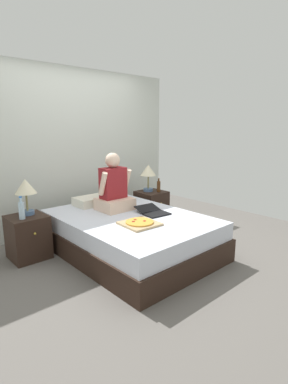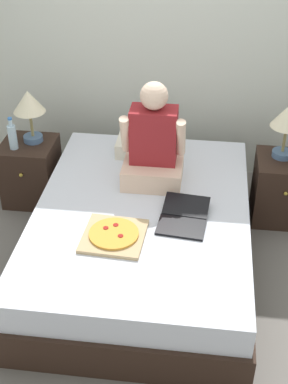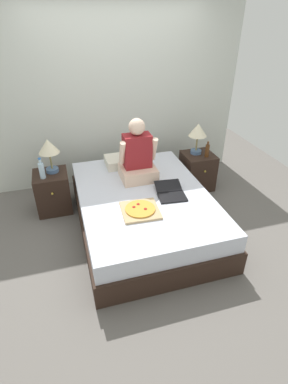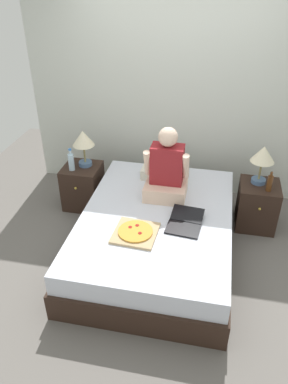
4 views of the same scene
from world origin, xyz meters
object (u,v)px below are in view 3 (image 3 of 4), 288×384
(water_bottle, at_px, (42,170))
(pizza_box, at_px, (140,210))
(lamp_on_right_nightstand, at_px, (198,132))
(nightstand_right, at_px, (197,171))
(beer_bottle, at_px, (207,150))
(nightstand_left, at_px, (53,192))
(lamp_on_left_nightstand, at_px, (49,149))
(laptop, at_px, (171,193))
(person_seated, at_px, (138,157))
(bed, at_px, (144,210))

(water_bottle, xyz_separation_m, pizza_box, (1.00, -0.97, -0.14))
(lamp_on_right_nightstand, bearing_deg, nightstand_right, -59.07)
(nightstand_right, bearing_deg, beer_bottle, -54.99)
(nightstand_left, height_order, lamp_on_left_nightstand, lamp_on_left_nightstand)
(nightstand_left, xyz_separation_m, laptop, (1.35, -0.84, 0.24))
(nightstand_right, xyz_separation_m, laptop, (-0.76, -0.84, 0.24))
(pizza_box, bearing_deg, lamp_on_right_nightstand, 43.69)
(lamp_on_left_nightstand, height_order, nightstand_right, lamp_on_left_nightstand)
(beer_bottle, relative_size, person_seated, 0.29)
(nightstand_left, relative_size, laptop, 1.23)
(nightstand_right, bearing_deg, lamp_on_right_nightstand, 120.93)
(laptop, bearing_deg, lamp_on_right_nightstand, 50.78)
(laptop, height_order, pizza_box, laptop)
(water_bottle, relative_size, nightstand_right, 0.51)
(water_bottle, bearing_deg, nightstand_left, 48.35)
(bed, xyz_separation_m, lamp_on_right_nightstand, (1.03, 0.76, 0.63))
(laptop, bearing_deg, nightstand_left, 148.07)
(nightstand_right, relative_size, person_seated, 0.70)
(nightstand_left, xyz_separation_m, nightstand_right, (2.11, 0.00, 0.00))
(nightstand_right, bearing_deg, lamp_on_left_nightstand, 178.62)
(person_seated, bearing_deg, bed, -95.20)
(bed, distance_m, person_seated, 0.66)
(water_bottle, xyz_separation_m, laptop, (1.43, -0.75, -0.14))
(nightstand_left, distance_m, water_bottle, 0.40)
(lamp_on_right_nightstand, xyz_separation_m, person_seated, (-0.99, -0.38, -0.09))
(bed, height_order, nightstand_left, nightstand_left)
(bed, xyz_separation_m, water_bottle, (-1.14, 0.62, 0.41))
(nightstand_left, distance_m, lamp_on_left_nightstand, 0.60)
(person_seated, xyz_separation_m, laptop, (0.26, -0.51, -0.27))
(nightstand_right, height_order, pizza_box, nightstand_right)
(lamp_on_left_nightstand, distance_m, beer_bottle, 2.16)
(laptop, bearing_deg, water_bottle, 152.27)
(lamp_on_left_nightstand, relative_size, nightstand_right, 0.82)
(bed, bearing_deg, lamp_on_left_nightstand, 143.09)
(nightstand_right, bearing_deg, laptop, -132.00)
(lamp_on_right_nightstand, distance_m, beer_bottle, 0.29)
(nightstand_left, height_order, person_seated, person_seated)
(bed, distance_m, water_bottle, 1.36)
(nightstand_left, relative_size, pizza_box, 1.30)
(beer_bottle, distance_m, person_seated, 1.12)
(lamp_on_left_nightstand, bearing_deg, nightstand_right, -1.38)
(nightstand_left, height_order, nightstand_right, same)
(nightstand_left, height_order, lamp_on_right_nightstand, lamp_on_right_nightstand)
(bed, relative_size, lamp_on_right_nightstand, 4.79)
(water_bottle, bearing_deg, person_seated, -11.61)
(nightstand_right, xyz_separation_m, pizza_box, (-1.20, -1.06, 0.24))
(water_bottle, relative_size, lamp_on_right_nightstand, 0.61)
(beer_bottle, height_order, person_seated, person_seated)
(nightstand_left, bearing_deg, bed, -34.03)
(beer_bottle, bearing_deg, water_bottle, 179.75)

